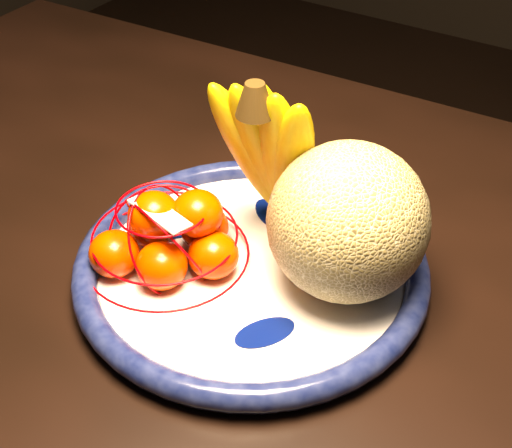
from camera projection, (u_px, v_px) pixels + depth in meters
The scene contains 6 objects.
dining_table at pixel (217, 265), 0.94m from camera, with size 1.45×0.90×0.71m.
fruit_bowl at pixel (251, 267), 0.80m from camera, with size 0.40×0.40×0.03m.
cantaloupe at pixel (348, 222), 0.73m from camera, with size 0.17×0.17×0.17m, color olive.
banana_bunch at pixel (272, 149), 0.77m from camera, with size 0.15×0.14×0.23m.
mandarin_bag at pixel (170, 237), 0.78m from camera, with size 0.24×0.24×0.12m.
price_tag at pixel (160, 213), 0.74m from camera, with size 0.07×0.03×0.00m, color white.
Camera 1 is at (0.31, -0.59, 1.26)m, focal length 50.00 mm.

